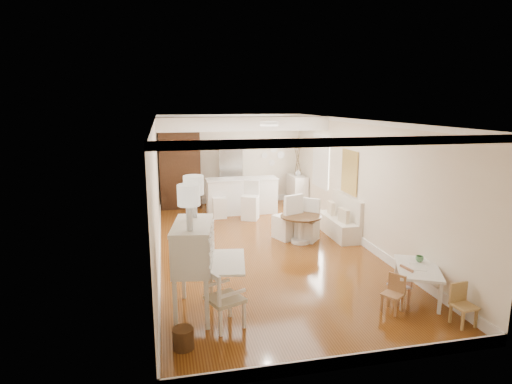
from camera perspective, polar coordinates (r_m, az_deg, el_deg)
name	(u,v)px	position (r m, az deg, el deg)	size (l,w,h in m)	color
room	(261,157)	(9.43, 0.74, 4.65)	(9.00, 9.04, 2.82)	brown
secretary_bureau	(194,269)	(6.60, -8.30, -10.09)	(1.12, 1.14, 1.43)	white
gustavian_armchair	(225,298)	(6.29, -4.15, -13.89)	(0.50, 0.50, 0.88)	white
wicker_basket	(183,338)	(5.99, -9.69, -18.69)	(0.28, 0.28, 0.28)	#4D3018
kids_table	(417,283)	(7.63, 20.64, -11.24)	(0.65, 1.09, 0.54)	silver
kids_chair_a	(393,294)	(7.05, 17.77, -12.81)	(0.28, 0.28, 0.59)	#B48052
kids_chair_b	(399,285)	(7.38, 18.56, -11.69)	(0.29, 0.29, 0.59)	#B27651
kids_chair_c	(464,305)	(7.02, 26.00, -13.43)	(0.30, 0.30, 0.62)	tan
banquette	(339,216)	(10.49, 10.95, -3.13)	(0.52, 1.60, 0.98)	silver
dining_table	(301,229)	(9.87, 5.99, -4.96)	(0.94, 0.94, 0.64)	#4D3018
slip_chair_near	(307,220)	(10.01, 6.84, -3.76)	(0.46, 0.48, 0.97)	white
slip_chair_far	(287,216)	(10.10, 4.17, -3.19)	(0.52, 0.54, 1.09)	white
breakfast_counter	(242,196)	(12.38, -1.91, -0.50)	(2.05, 0.65, 1.03)	white
bar_stool_left	(219,201)	(11.92, -4.94, -1.27)	(0.37, 0.37, 0.93)	white
bar_stool_right	(250,201)	(11.70, -0.78, -1.15)	(0.42, 0.42, 1.06)	white
pantry_cabinet	(180,170)	(13.13, -10.11, 2.87)	(1.20, 0.60, 2.30)	#381E11
fridge	(242,176)	(13.35, -1.89, 2.10)	(0.75, 0.65, 1.80)	silver
sideboard	(297,190)	(13.51, 5.50, 0.28)	(0.43, 0.97, 0.92)	silver
pencil_cup	(419,259)	(7.76, 20.97, -8.33)	(0.13, 0.13, 0.10)	#569460
branch_vase	(298,172)	(13.41, 5.61, 2.63)	(0.19, 0.19, 0.20)	silver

